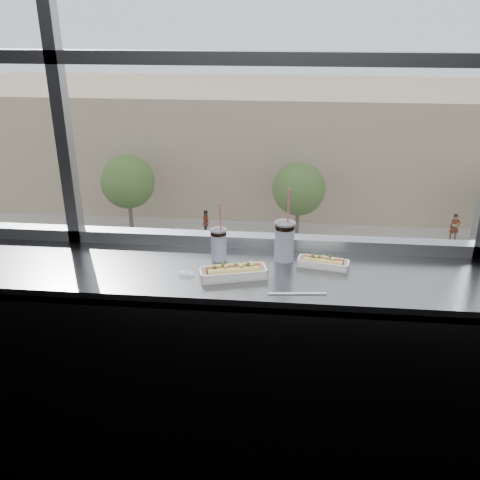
# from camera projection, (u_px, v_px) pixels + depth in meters

# --- Properties ---
(wall_back_lower) EXTENTS (6.00, 0.00, 6.00)m
(wall_back_lower) POSITION_uv_depth(u_px,v_px,m) (268.00, 339.00, 2.90)
(wall_back_lower) COLOR black
(wall_back_lower) RESTS_ON ground
(counter) EXTENTS (6.00, 0.55, 0.06)m
(counter) POSITION_uv_depth(u_px,v_px,m) (267.00, 277.00, 2.44)
(counter) COLOR gray
(counter) RESTS_ON ground
(counter_fascia) EXTENTS (6.00, 0.04, 1.04)m
(counter_fascia) POSITION_uv_depth(u_px,v_px,m) (262.00, 405.00, 2.42)
(counter_fascia) COLOR gray
(counter_fascia) RESTS_ON ground
(hotdog_tray_left) EXTENTS (0.31, 0.17, 0.07)m
(hotdog_tray_left) POSITION_uv_depth(u_px,v_px,m) (233.00, 272.00, 2.36)
(hotdog_tray_left) COLOR white
(hotdog_tray_left) RESTS_ON counter
(hotdog_tray_right) EXTENTS (0.24, 0.12, 0.06)m
(hotdog_tray_right) POSITION_uv_depth(u_px,v_px,m) (323.00, 262.00, 2.47)
(hotdog_tray_right) COLOR white
(hotdog_tray_right) RESTS_ON counter
(soda_cup_left) EXTENTS (0.08, 0.08, 0.29)m
(soda_cup_left) POSITION_uv_depth(u_px,v_px,m) (219.00, 243.00, 2.52)
(soda_cup_left) COLOR white
(soda_cup_left) RESTS_ON counter
(soda_cup_right) EXTENTS (0.10, 0.10, 0.36)m
(soda_cup_right) POSITION_uv_depth(u_px,v_px,m) (284.00, 239.00, 2.50)
(soda_cup_right) COLOR white
(soda_cup_right) RESTS_ON counter
(loose_straw) EXTENTS (0.24, 0.03, 0.01)m
(loose_straw) POSITION_uv_depth(u_px,v_px,m) (297.00, 294.00, 2.23)
(loose_straw) COLOR white
(loose_straw) RESTS_ON counter
(wrapper) EXTENTS (0.09, 0.06, 0.02)m
(wrapper) POSITION_uv_depth(u_px,v_px,m) (186.00, 273.00, 2.39)
(wrapper) COLOR silver
(wrapper) RESTS_ON counter
(plaza_ground) EXTENTS (120.00, 120.00, 0.00)m
(plaza_ground) POSITION_uv_depth(u_px,v_px,m) (290.00, 171.00, 47.21)
(plaza_ground) COLOR gray
(plaza_ground) RESTS_ON ground
(street_asphalt) EXTENTS (80.00, 10.00, 0.06)m
(street_asphalt) POSITION_uv_depth(u_px,v_px,m) (284.00, 306.00, 25.74)
(street_asphalt) COLOR black
(street_asphalt) RESTS_ON plaza_ground
(far_sidewalk) EXTENTS (80.00, 6.00, 0.04)m
(far_sidewalk) POSITION_uv_depth(u_px,v_px,m) (287.00, 240.00, 33.05)
(far_sidewalk) COLOR gray
(far_sidewalk) RESTS_ON plaza_ground
(far_building) EXTENTS (50.00, 14.00, 8.00)m
(far_building) POSITION_uv_depth(u_px,v_px,m) (291.00, 140.00, 40.60)
(far_building) COLOR #998767
(far_building) RESTS_ON plaza_ground
(car_near_d) EXTENTS (3.48, 6.79, 2.17)m
(car_near_d) POSITION_uv_depth(u_px,v_px,m) (430.00, 340.00, 21.12)
(car_near_d) COLOR beige
(car_near_d) RESTS_ON street_asphalt
(car_near_c) EXTENTS (2.90, 6.01, 1.94)m
(car_near_c) POSITION_uv_depth(u_px,v_px,m) (297.00, 335.00, 21.64)
(car_near_c) COLOR maroon
(car_near_c) RESTS_ON street_asphalt
(car_far_a) EXTENTS (2.87, 6.18, 2.01)m
(car_far_a) POSITION_uv_depth(u_px,v_px,m) (80.00, 243.00, 30.04)
(car_far_a) COLOR black
(car_far_a) RESTS_ON street_asphalt
(car_near_b) EXTENTS (2.86, 5.81, 1.87)m
(car_near_b) POSITION_uv_depth(u_px,v_px,m) (122.00, 326.00, 22.32)
(car_near_b) COLOR black
(car_near_b) RESTS_ON street_asphalt
(car_far_b) EXTENTS (3.30, 7.07, 2.30)m
(car_far_b) POSITION_uv_depth(u_px,v_px,m) (290.00, 250.00, 28.91)
(car_far_b) COLOR #99472D
(car_far_b) RESTS_ON street_asphalt
(pedestrian_d) EXTENTS (0.88, 0.66, 1.99)m
(pedestrian_d) POSITION_uv_depth(u_px,v_px,m) (455.00, 225.00, 32.73)
(pedestrian_d) COLOR #66605B
(pedestrian_d) RESTS_ON far_sidewalk
(pedestrian_a) EXTENTS (0.67, 0.89, 2.01)m
(pedestrian_a) POSITION_uv_depth(u_px,v_px,m) (206.00, 221.00, 33.34)
(pedestrian_a) COLOR #66605B
(pedestrian_a) RESTS_ON far_sidewalk
(tree_left) EXTENTS (3.29, 3.29, 5.14)m
(tree_left) POSITION_uv_depth(u_px,v_px,m) (128.00, 182.00, 32.56)
(tree_left) COLOR #47382B
(tree_left) RESTS_ON far_sidewalk
(tree_center) EXTENTS (3.18, 3.18, 4.96)m
(tree_center) POSITION_uv_depth(u_px,v_px,m) (299.00, 189.00, 31.67)
(tree_center) COLOR #47382B
(tree_center) RESTS_ON far_sidewalk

